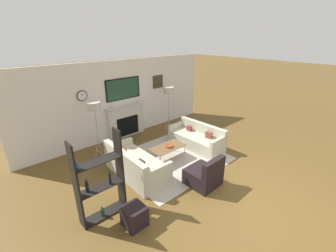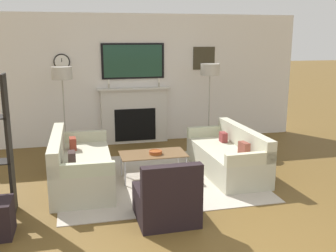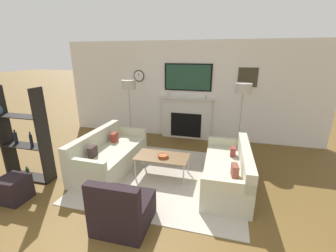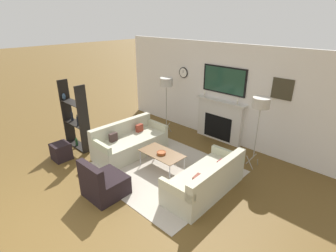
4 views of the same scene
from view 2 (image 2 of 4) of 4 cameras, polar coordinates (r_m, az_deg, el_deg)
name	(u,v)px [view 2 (image 2 of 4)]	position (r m, az deg, el deg)	size (l,w,h in m)	color
fireplace_wall	(133,85)	(8.40, -5.04, 6.00)	(7.33, 0.28, 2.70)	silver
area_rug	(157,178)	(6.39, -1.57, -7.60)	(3.05, 2.68, 0.01)	#B2A899
couch_left	(79,167)	(6.17, -12.76, -5.87)	(0.90, 1.89, 0.80)	#BBB99F
couch_right	(228,157)	(6.64, 8.75, -4.46)	(0.83, 1.87, 0.76)	#BBB99F
armchair	(167,201)	(4.92, -0.19, -10.80)	(0.73, 0.75, 0.80)	black
coffee_table	(153,155)	(6.27, -2.19, -4.24)	(1.05, 0.56, 0.42)	brown
decorative_bowl	(156,152)	(6.22, -1.81, -3.81)	(0.21, 0.21, 0.06)	#96451B
floor_lamp_left	(62,75)	(7.49, -15.14, 7.19)	(0.37, 0.37, 1.71)	#9E998E
floor_lamp_right	(210,71)	(7.95, 6.11, 7.93)	(0.38, 0.38, 1.71)	#9E998E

